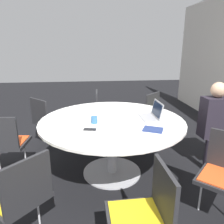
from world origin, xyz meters
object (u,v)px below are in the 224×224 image
chair_3 (47,118)px  person_0 (215,119)px  chair_1 (158,114)px  chair_5 (20,193)px  chair_2 (104,109)px  cell_phone (90,129)px  handbag (83,126)px  chair_6 (146,212)px  spiral_notebook (153,129)px  laptop (153,114)px  chair_4 (7,140)px  coffee_cup (94,120)px

chair_3 → person_0: person_0 is taller
chair_1 → chair_3: same height
chair_3 → chair_5: size_ratio=1.00×
chair_2 → cell_phone: size_ratio=5.67×
cell_phone → handbag: size_ratio=0.42×
chair_6 → spiral_notebook: (-0.92, 0.31, 0.26)m
person_0 → chair_5: bearing=23.6°
person_0 → handbag: person_0 is taller
chair_6 → cell_phone: chair_6 is taller
person_0 → cell_phone: size_ratio=7.98×
chair_3 → laptop: 1.78m
chair_3 → chair_4: same height
chair_1 → coffee_cup: (1.07, -1.15, 0.29)m
spiral_notebook → laptop: bearing=164.5°
laptop → handbag: 1.86m
cell_phone → chair_4: bearing=-110.3°
laptop → chair_5: bearing=-54.4°
chair_1 → chair_4: 2.43m
chair_5 → spiral_notebook: (-0.61, 1.27, 0.26)m
chair_4 → spiral_notebook: (0.48, 1.74, 0.26)m
person_0 → spiral_notebook: 1.07m
chair_4 → coffee_cup: chair_4 is taller
laptop → cell_phone: (0.33, -0.81, -0.05)m
chair_1 → chair_6: bearing=27.0°
chair_5 → cell_phone: 0.95m
laptop → handbag: (-1.46, -0.93, -0.67)m
chair_1 → chair_3: bearing=-41.4°
chair_2 → chair_5: bearing=-17.3°
chair_4 → cell_phone: chair_4 is taller
chair_1 → chair_6: same height
chair_5 → chair_6: bearing=-65.0°
chair_3 → cell_phone: 1.43m
coffee_cup → chair_2: bearing=171.4°
chair_1 → chair_6: 2.44m
chair_6 → handbag: bearing=8.9°
person_0 → coffee_cup: size_ratio=14.35×
chair_2 → cell_phone: (1.65, -0.28, 0.25)m
chair_2 → chair_3: same height
person_0 → coffee_cup: person_0 is taller
chair_4 → spiral_notebook: size_ratio=3.36×
person_0 → cell_phone: bearing=10.0°
chair_1 → handbag: size_ratio=2.38×
chair_6 → person_0: size_ratio=0.71×
chair_3 → spiral_notebook: size_ratio=3.36×
chair_2 → spiral_notebook: bearing=16.0°
chair_5 → person_0: bearing=-22.4°
chair_5 → person_0: 2.49m
chair_5 → cell_phone: bearing=3.7°
chair_6 → cell_phone: 1.11m
chair_1 → spiral_notebook: 1.49m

